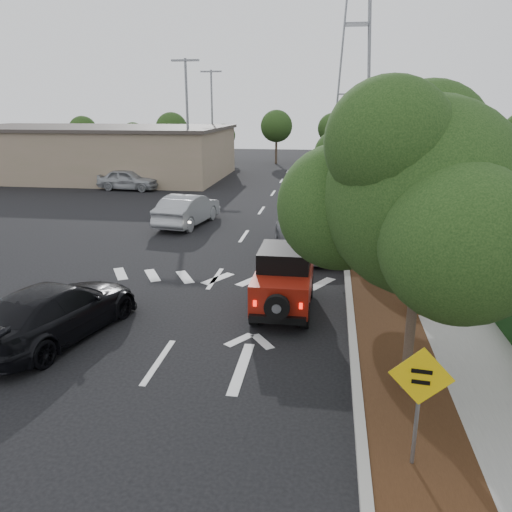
% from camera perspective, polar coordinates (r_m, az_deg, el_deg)
% --- Properties ---
extents(ground, '(120.00, 120.00, 0.00)m').
position_cam_1_polar(ground, '(12.33, -11.06, -11.77)').
color(ground, black).
rests_on(ground, ground).
extents(curb, '(0.20, 70.00, 0.15)m').
position_cam_1_polar(curb, '(22.91, 10.03, 2.01)').
color(curb, '#9E9B93').
rests_on(curb, ground).
extents(planting_strip, '(1.80, 70.00, 0.12)m').
position_cam_1_polar(planting_strip, '(22.97, 12.52, 1.86)').
color(planting_strip, black).
rests_on(planting_strip, ground).
extents(sidewalk, '(2.00, 70.00, 0.12)m').
position_cam_1_polar(sidewalk, '(23.19, 17.20, 1.64)').
color(sidewalk, gray).
rests_on(sidewalk, ground).
extents(hedge, '(0.80, 70.00, 0.80)m').
position_cam_1_polar(hedge, '(23.37, 20.67, 2.28)').
color(hedge, black).
rests_on(hedge, ground).
extents(commercial_building, '(22.00, 12.00, 4.00)m').
position_cam_1_polar(commercial_building, '(44.95, -18.18, 11.13)').
color(commercial_building, gray).
rests_on(commercial_building, ground).
extents(transmission_tower, '(7.00, 4.00, 28.00)m').
position_cam_1_polar(transmission_tower, '(58.49, 10.66, 10.83)').
color(transmission_tower, slate).
rests_on(transmission_tower, ground).
extents(street_tree_near, '(3.80, 3.80, 5.92)m').
position_cam_1_polar(street_tree_near, '(11.42, 16.57, -14.68)').
color(street_tree_near, black).
rests_on(street_tree_near, ground).
extents(street_tree_mid, '(3.20, 3.20, 5.32)m').
position_cam_1_polar(street_tree_mid, '(17.74, 13.63, -2.87)').
color(street_tree_mid, black).
rests_on(street_tree_mid, ground).
extents(street_tree_far, '(3.40, 3.40, 5.62)m').
position_cam_1_polar(street_tree_far, '(23.95, 12.36, 2.33)').
color(street_tree_far, black).
rests_on(street_tree_far, ground).
extents(light_pole_a, '(2.00, 0.22, 9.00)m').
position_cam_1_polar(light_pole_a, '(38.06, -7.55, 7.87)').
color(light_pole_a, slate).
rests_on(light_pole_a, ground).
extents(light_pole_b, '(2.00, 0.22, 9.00)m').
position_cam_1_polar(light_pole_b, '(49.82, -4.90, 10.05)').
color(light_pole_b, slate).
rests_on(light_pole_b, ground).
extents(red_jeep, '(1.64, 3.64, 1.85)m').
position_cam_1_polar(red_jeep, '(14.77, 3.26, -2.56)').
color(red_jeep, black).
rests_on(red_jeep, ground).
extents(silver_suv_ahead, '(3.55, 5.37, 1.37)m').
position_cam_1_polar(silver_suv_ahead, '(20.55, 6.35, 2.21)').
color(silver_suv_ahead, '#A4A5AB').
rests_on(silver_suv_ahead, ground).
extents(black_suv_oncoming, '(3.15, 5.37, 1.46)m').
position_cam_1_polar(black_suv_oncoming, '(14.01, -21.85, -5.82)').
color(black_suv_oncoming, black).
rests_on(black_suv_oncoming, ground).
extents(silver_sedan_oncoming, '(2.38, 4.98, 1.58)m').
position_cam_1_polar(silver_sedan_oncoming, '(25.55, -7.80, 5.29)').
color(silver_sedan_oncoming, '#97999E').
rests_on(silver_sedan_oncoming, ground).
extents(parked_suv, '(4.51, 2.12, 1.49)m').
position_cam_1_polar(parked_suv, '(37.26, -14.41, 8.46)').
color(parked_suv, '#9C9FA3').
rests_on(parked_suv, ground).
extents(speed_hump_sign, '(1.01, 0.14, 2.15)m').
position_cam_1_polar(speed_hump_sign, '(8.61, 18.19, -14.45)').
color(speed_hump_sign, slate).
rests_on(speed_hump_sign, ground).
extents(terracotta_planter, '(0.65, 0.65, 1.13)m').
position_cam_1_polar(terracotta_planter, '(15.03, 18.49, -3.81)').
color(terracotta_planter, brown).
rests_on(terracotta_planter, ground).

